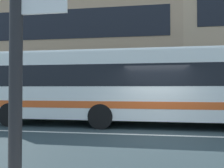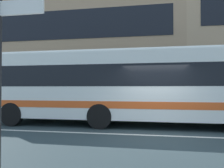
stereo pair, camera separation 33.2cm
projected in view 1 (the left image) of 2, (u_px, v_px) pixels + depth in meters
The scene contains 5 objects.
ground_plane at pixel (158, 135), 7.58m from camera, with size 160.00×160.00×0.00m, color #2B393D.
lane_centre_line at pixel (158, 135), 7.58m from camera, with size 60.00×0.16×0.01m, color silver.
hedge_row_far at pixel (113, 109), 13.17m from camera, with size 16.22×1.10×0.75m, color #2B561C.
apartment_block_left at pixel (55, 47), 21.30m from camera, with size 22.54×8.66×11.21m.
transit_bus at pixel (121, 85), 9.84m from camera, with size 11.21×2.67×3.23m.
Camera 1 is at (-0.50, -7.76, 1.62)m, focal length 35.25 mm.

